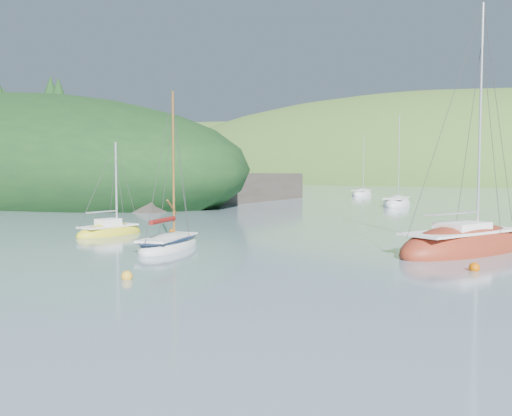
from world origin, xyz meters
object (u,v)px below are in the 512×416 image
Objects in this scene: distant_sloop_c at (362,194)px; daysailer_white at (169,245)px; sloop_red at (464,248)px; sailboat_yellow at (110,232)px; distant_sloop_a at (397,204)px.

daysailer_white is at bearing -85.37° from distant_sloop_c.
sailboat_yellow is at bearing -146.76° from sloop_red.
sloop_red is 36.28m from distant_sloop_a.
sailboat_yellow is at bearing 142.47° from daysailer_white.
distant_sloop_c is (-21.03, 60.02, -0.03)m from daysailer_white.
daysailer_white is 1.37× the size of sailboat_yellow.
distant_sloop_a is (1.62, 37.66, 0.02)m from sailboat_yellow.
distant_sloop_a is (-5.77, 39.57, -0.02)m from daysailer_white.
daysailer_white is 0.83× the size of distant_sloop_c.
daysailer_white is at bearing -130.76° from sloop_red.
sloop_red is at bearing -76.00° from distant_sloop_a.
distant_sloop_c is at bearing 101.68° from sailboat_yellow.
distant_sloop_a is 25.52m from distant_sloop_c.
sloop_red reaches higher than distant_sloop_c.
sailboat_yellow is (-7.39, 1.91, -0.04)m from daysailer_white.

